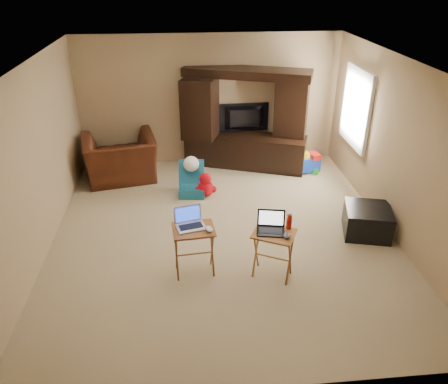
{
  "coord_description": "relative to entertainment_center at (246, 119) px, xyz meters",
  "views": [
    {
      "loc": [
        -0.52,
        -5.52,
        3.62
      ],
      "look_at": [
        0.0,
        -0.2,
        0.8
      ],
      "focal_mm": 35.0,
      "sensor_mm": 36.0,
      "label": 1
    }
  ],
  "objects": [
    {
      "name": "window_pane",
      "position": [
        1.8,
        -0.88,
        0.44
      ],
      "size": [
        0.0,
        1.2,
        1.2
      ],
      "primitive_type": "plane",
      "rotation": [
        1.57,
        0.0,
        -1.57
      ],
      "color": "white",
      "rests_on": "ground"
    },
    {
      "name": "laptop_right",
      "position": [
        -0.18,
        -3.47,
        -0.18
      ],
      "size": [
        0.39,
        0.34,
        0.24
      ],
      "primitive_type": "cube",
      "rotation": [
        0.0,
        0.0,
        -0.19
      ],
      "color": "black",
      "rests_on": "tray_table_right"
    },
    {
      "name": "mouse_left",
      "position": [
        -0.94,
        -3.41,
        -0.25
      ],
      "size": [
        0.12,
        0.16,
        0.06
      ],
      "primitive_type": "ellipsoid",
      "rotation": [
        0.0,
        0.0,
        0.29
      ],
      "color": "silver",
      "rests_on": "tray_table_left"
    },
    {
      "name": "plush_toy",
      "position": [
        -0.86,
        -1.22,
        -0.74
      ],
      "size": [
        0.4,
        0.33,
        0.44
      ],
      "primitive_type": null,
      "color": "red",
      "rests_on": "floor"
    },
    {
      "name": "wall_front",
      "position": [
        -0.68,
        -5.18,
        0.29
      ],
      "size": [
        5.0,
        0.0,
        5.0
      ],
      "primitive_type": "plane",
      "rotation": [
        -1.57,
        0.0,
        0.0
      ],
      "color": "tan",
      "rests_on": "ground"
    },
    {
      "name": "mouse_right",
      "position": [
        -0.01,
        -3.61,
        -0.28
      ],
      "size": [
        0.13,
        0.15,
        0.05
      ],
      "primitive_type": "ellipsoid",
      "rotation": [
        0.0,
        0.0,
        -0.37
      ],
      "color": "#3E3E43",
      "rests_on": "tray_table_right"
    },
    {
      "name": "ottoman",
      "position": [
        1.47,
        -2.64,
        -0.75
      ],
      "size": [
        0.8,
        0.8,
        0.42
      ],
      "primitive_type": "cube",
      "rotation": [
        0.0,
        0.0,
        -0.25
      ],
      "color": "black",
      "rests_on": "floor"
    },
    {
      "name": "tray_table_right",
      "position": [
        -0.14,
        -3.49,
        -0.63
      ],
      "size": [
        0.63,
        0.59,
        0.66
      ],
      "primitive_type": "cube",
      "rotation": [
        0.0,
        0.0,
        -0.47
      ],
      "color": "#AB6F29",
      "rests_on": "floor"
    },
    {
      "name": "wall_left",
      "position": [
        -3.18,
        -2.43,
        0.29
      ],
      "size": [
        0.0,
        5.5,
        5.5
      ],
      "primitive_type": "plane",
      "rotation": [
        1.57,
        0.0,
        1.57
      ],
      "color": "tan",
      "rests_on": "ground"
    },
    {
      "name": "entertainment_center",
      "position": [
        0.0,
        0.0,
        0.0
      ],
      "size": [
        2.41,
        1.36,
        1.92
      ],
      "primitive_type": "cube",
      "rotation": [
        0.0,
        0.0,
        -0.35
      ],
      "color": "black",
      "rests_on": "floor"
    },
    {
      "name": "wall_back",
      "position": [
        -0.68,
        0.32,
        0.29
      ],
      "size": [
        5.0,
        0.0,
        5.0
      ],
      "primitive_type": "plane",
      "rotation": [
        1.57,
        0.0,
        0.0
      ],
      "color": "tan",
      "rests_on": "ground"
    },
    {
      "name": "wall_right",
      "position": [
        1.82,
        -2.43,
        0.29
      ],
      "size": [
        0.0,
        5.5,
        5.5
      ],
      "primitive_type": "plane",
      "rotation": [
        1.57,
        0.0,
        -1.57
      ],
      "color": "tan",
      "rests_on": "ground"
    },
    {
      "name": "floor",
      "position": [
        -0.68,
        -2.43,
        -0.96
      ],
      "size": [
        5.5,
        5.5,
        0.0
      ],
      "primitive_type": "plane",
      "color": "beige",
      "rests_on": "ground"
    },
    {
      "name": "child_rocker",
      "position": [
        -1.09,
        -1.15,
        -0.67
      ],
      "size": [
        0.5,
        0.55,
        0.59
      ],
      "primitive_type": null,
      "rotation": [
        0.0,
        0.0,
        -0.12
      ],
      "color": "#175D7E",
      "rests_on": "floor"
    },
    {
      "name": "recliner",
      "position": [
        -2.38,
        -0.39,
        -0.55
      ],
      "size": [
        1.47,
        1.34,
        0.83
      ],
      "primitive_type": "imported",
      "rotation": [
        0.0,
        0.0,
        3.34
      ],
      "color": "#411B0E",
      "rests_on": "floor"
    },
    {
      "name": "tray_table_left",
      "position": [
        -1.13,
        -3.34,
        -0.62
      ],
      "size": [
        0.56,
        0.46,
        0.68
      ],
      "primitive_type": "cube",
      "rotation": [
        0.0,
        0.0,
        0.09
      ],
      "color": "#9A5325",
      "rests_on": "floor"
    },
    {
      "name": "window_frame",
      "position": [
        1.78,
        -0.88,
        0.44
      ],
      "size": [
        0.06,
        1.14,
        1.34
      ],
      "primitive_type": "cube",
      "color": "white",
      "rests_on": "ground"
    },
    {
      "name": "laptop_left",
      "position": [
        -1.16,
        -3.31,
        -0.16
      ],
      "size": [
        0.41,
        0.37,
        0.24
      ],
      "primitive_type": "cube",
      "rotation": [
        0.0,
        0.0,
        0.25
      ],
      "color": "silver",
      "rests_on": "tray_table_left"
    },
    {
      "name": "push_toy",
      "position": [
        1.11,
        -0.41,
        -0.75
      ],
      "size": [
        0.64,
        0.52,
        0.43
      ],
      "primitive_type": null,
      "rotation": [
        0.0,
        0.0,
        0.2
      ],
      "color": "blue",
      "rests_on": "floor"
    },
    {
      "name": "television",
      "position": [
        0.0,
        0.16,
        -0.04
      ],
      "size": [
        0.98,
        0.17,
        0.56
      ],
      "primitive_type": "imported",
      "rotation": [
        0.0,
        0.0,
        3.18
      ],
      "color": "black",
      "rests_on": "entertainment_center"
    },
    {
      "name": "ceiling",
      "position": [
        -0.68,
        -2.43,
        1.54
      ],
      "size": [
        5.5,
        5.5,
        0.0
      ],
      "primitive_type": "plane",
      "rotation": [
        3.14,
        0.0,
        0.0
      ],
      "color": "silver",
      "rests_on": "ground"
    },
    {
      "name": "water_bottle",
      "position": [
        0.06,
        -3.41,
        -0.2
      ],
      "size": [
        0.06,
        0.06,
        0.2
      ],
      "primitive_type": "cylinder",
      "color": "red",
      "rests_on": "tray_table_right"
    }
  ]
}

